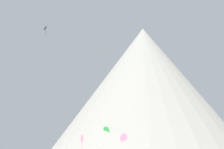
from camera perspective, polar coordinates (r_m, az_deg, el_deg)
rock_massif at (r=111.81m, az=6.18°, el=-4.24°), size 101.98×101.98×50.95m
kite_rainbow_low at (r=64.84m, az=2.22°, el=-11.65°), size 1.84×1.34×1.73m
kite_green_low at (r=83.98m, az=-0.98°, el=-10.40°), size 2.41×2.32×5.88m
kite_black_high at (r=97.67m, az=-12.25°, el=8.35°), size 1.43×1.37×3.17m
kite_pink_low at (r=62.61m, az=-5.48°, el=-11.77°), size 1.10×1.61×3.89m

